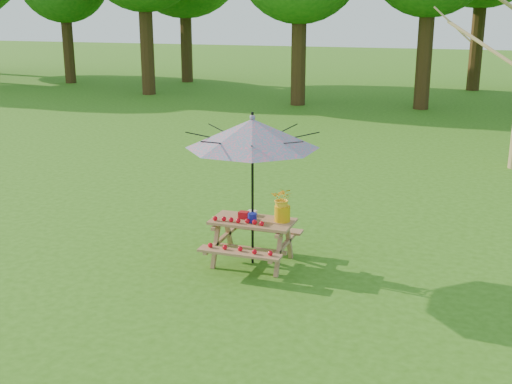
% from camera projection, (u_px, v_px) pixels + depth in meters
% --- Properties ---
extents(picnic_table, '(1.20, 1.32, 0.67)m').
position_uv_depth(picnic_table, '(253.00, 242.00, 9.41)').
color(picnic_table, '#A16A48').
rests_on(picnic_table, ground).
extents(patio_umbrella, '(2.42, 2.42, 2.25)m').
position_uv_depth(patio_umbrella, '(252.00, 133.00, 8.97)').
color(patio_umbrella, black).
rests_on(patio_umbrella, ground).
extents(produce_bins, '(0.31, 0.42, 0.13)m').
position_uv_depth(produce_bins, '(249.00, 216.00, 9.35)').
color(produce_bins, red).
rests_on(produce_bins, picnic_table).
extents(tomatoes_row, '(0.77, 0.13, 0.07)m').
position_uv_depth(tomatoes_row, '(239.00, 220.00, 9.20)').
color(tomatoes_row, red).
rests_on(tomatoes_row, picnic_table).
extents(flower_bucket, '(0.34, 0.31, 0.51)m').
position_uv_depth(flower_bucket, '(282.00, 203.00, 9.20)').
color(flower_bucket, '#E09F0B').
rests_on(flower_bucket, picnic_table).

